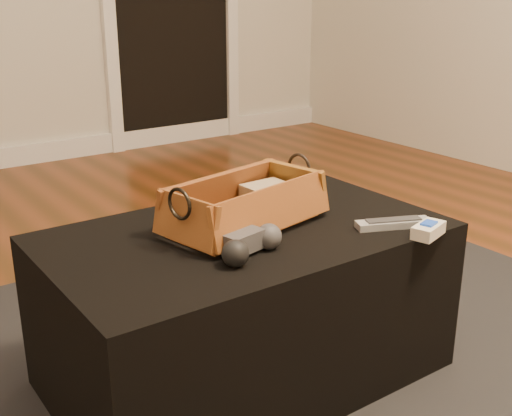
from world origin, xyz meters
TOP-DOWN VIEW (x-y plane):
  - floor at (0.00, 0.00)m, footprint 5.00×5.50m
  - area_rug at (0.07, 0.07)m, footprint 2.60×2.00m
  - ottoman at (0.07, 0.12)m, footprint 1.00×0.60m
  - tv_remote at (0.07, 0.12)m, footprint 0.23×0.12m
  - cloth_bundle at (0.19, 0.19)m, footprint 0.12×0.09m
  - wicker_basket at (0.09, 0.14)m, footprint 0.47×0.31m
  - game_controller at (-0.02, -0.02)m, footprint 0.20×0.13m
  - silver_remote at (0.39, -0.09)m, footprint 0.20×0.12m
  - cream_gadget at (0.42, -0.18)m, footprint 0.11×0.08m

SIDE VIEW (x-z plane):
  - floor at x=0.00m, z-range -0.01..0.00m
  - area_rug at x=0.07m, z-range 0.00..0.01m
  - ottoman at x=0.07m, z-range 0.01..0.43m
  - silver_remote at x=0.39m, z-range 0.43..0.45m
  - cream_gadget at x=0.42m, z-range 0.43..0.47m
  - tv_remote at x=0.07m, z-range 0.45..0.47m
  - game_controller at x=-0.02m, z-range 0.43..0.49m
  - cloth_bundle at x=0.19m, z-range 0.45..0.51m
  - wicker_basket at x=0.09m, z-range 0.41..0.56m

